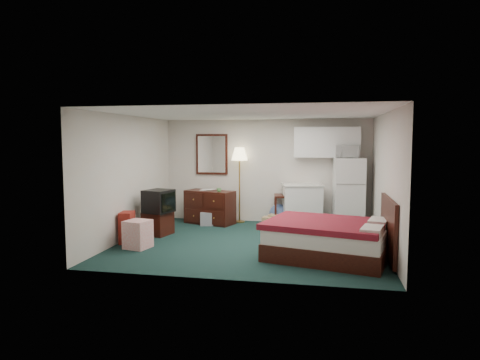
% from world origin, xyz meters
% --- Properties ---
extents(floor, '(5.00, 4.50, 0.01)m').
position_xyz_m(floor, '(0.00, 0.00, 0.00)').
color(floor, '#112C2B').
rests_on(floor, ground).
extents(ceiling, '(5.00, 4.50, 0.01)m').
position_xyz_m(ceiling, '(0.00, 0.00, 2.50)').
color(ceiling, silver).
rests_on(ceiling, walls).
extents(walls, '(5.01, 4.51, 2.50)m').
position_xyz_m(walls, '(0.00, 0.00, 1.25)').
color(walls, silver).
rests_on(walls, floor).
extents(mirror, '(0.80, 0.06, 1.00)m').
position_xyz_m(mirror, '(-1.35, 2.22, 1.65)').
color(mirror, white).
rests_on(mirror, walls).
extents(upper_cabinets, '(1.50, 0.35, 0.70)m').
position_xyz_m(upper_cabinets, '(1.45, 2.08, 1.95)').
color(upper_cabinets, white).
rests_on(upper_cabinets, walls).
extents(headboard, '(0.06, 1.56, 1.00)m').
position_xyz_m(headboard, '(2.46, -0.77, 0.55)').
color(headboard, black).
rests_on(headboard, walls).
extents(dresser, '(1.27, 0.86, 0.79)m').
position_xyz_m(dresser, '(-1.28, 1.74, 0.40)').
color(dresser, black).
rests_on(dresser, floor).
extents(floor_lamp, '(0.42, 0.42, 1.82)m').
position_xyz_m(floor_lamp, '(-0.62, 2.05, 0.91)').
color(floor_lamp, '#B98839').
rests_on(floor_lamp, floor).
extents(desk, '(0.63, 0.63, 0.71)m').
position_xyz_m(desk, '(0.53, 1.93, 0.36)').
color(desk, black).
rests_on(desk, floor).
extents(exercise_ball, '(0.57, 0.57, 0.49)m').
position_xyz_m(exercise_ball, '(0.37, 1.96, 0.25)').
color(exercise_ball, '#3C5383').
rests_on(exercise_ball, floor).
extents(kitchen_counter, '(0.99, 0.83, 0.95)m').
position_xyz_m(kitchen_counter, '(0.90, 1.91, 0.47)').
color(kitchen_counter, white).
rests_on(kitchen_counter, floor).
extents(fridge, '(0.71, 0.71, 1.60)m').
position_xyz_m(fridge, '(1.95, 1.88, 0.80)').
color(fridge, silver).
rests_on(fridge, floor).
extents(bed, '(2.25, 1.94, 0.62)m').
position_xyz_m(bed, '(1.48, -0.77, 0.31)').
color(bed, maroon).
rests_on(bed, floor).
extents(tv_stand, '(0.60, 0.63, 0.49)m').
position_xyz_m(tv_stand, '(-2.05, 0.35, 0.24)').
color(tv_stand, black).
rests_on(tv_stand, floor).
extents(suitcase, '(0.29, 0.41, 0.61)m').
position_xyz_m(suitcase, '(-2.35, -0.46, 0.31)').
color(suitcase, '#5D1E15').
rests_on(suitcase, floor).
extents(retail_box, '(0.50, 0.50, 0.52)m').
position_xyz_m(retail_box, '(-1.98, -0.79, 0.26)').
color(retail_box, silver).
rests_on(retail_box, floor).
extents(file_bin, '(0.50, 0.42, 0.31)m').
position_xyz_m(file_bin, '(-1.22, 1.56, 0.16)').
color(file_bin, gray).
rests_on(file_bin, floor).
extents(cardboard_box_a, '(0.31, 0.27, 0.24)m').
position_xyz_m(cardboard_box_a, '(0.17, 1.59, 0.12)').
color(cardboard_box_a, '#9F774A').
rests_on(cardboard_box_a, floor).
extents(cardboard_box_b, '(0.29, 0.33, 0.28)m').
position_xyz_m(cardboard_box_b, '(0.29, 1.67, 0.14)').
color(cardboard_box_b, '#9F774A').
rests_on(cardboard_box_b, floor).
extents(laptop, '(0.31, 0.26, 0.20)m').
position_xyz_m(laptop, '(0.58, 1.93, 0.81)').
color(laptop, black).
rests_on(laptop, desk).
extents(crt_tv, '(0.65, 0.67, 0.48)m').
position_xyz_m(crt_tv, '(-2.00, 0.28, 0.73)').
color(crt_tv, black).
rests_on(crt_tv, tv_stand).
extents(microwave, '(0.55, 0.34, 0.36)m').
position_xyz_m(microwave, '(1.92, 1.87, 1.78)').
color(microwave, silver).
rests_on(microwave, fridge).
extents(book_a, '(0.18, 0.03, 0.25)m').
position_xyz_m(book_a, '(-1.51, 1.80, 0.92)').
color(book_a, '#9F774A').
rests_on(book_a, dresser).
extents(book_b, '(0.15, 0.09, 0.22)m').
position_xyz_m(book_b, '(-1.36, 1.88, 0.90)').
color(book_b, '#9F774A').
rests_on(book_b, dresser).
extents(mug, '(0.14, 0.12, 0.11)m').
position_xyz_m(mug, '(-1.00, 1.53, 0.85)').
color(mug, '#528D4B').
rests_on(mug, dresser).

